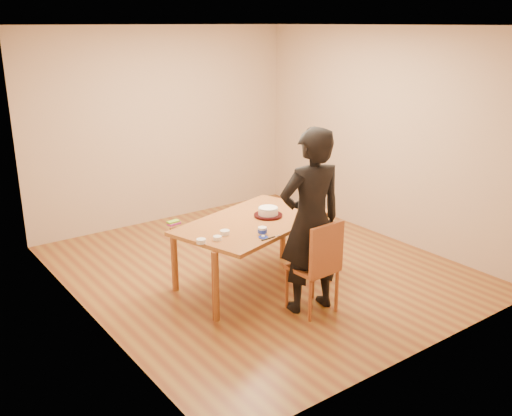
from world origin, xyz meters
TOP-DOWN VIEW (x-y plane):
  - room_shell at (0.00, 0.34)m, footprint 4.00×4.50m
  - dining_table at (-0.33, -0.33)m, footprint 1.84×1.38m
  - dining_chair at (-0.18, -1.10)m, footprint 0.43×0.43m
  - cake_plate at (-0.12, -0.32)m, footprint 0.31×0.31m
  - cake at (-0.12, -0.32)m, footprint 0.21×0.21m
  - frosting_dome at (-0.12, -0.32)m, footprint 0.21×0.21m
  - frosting_tub at (-0.50, -0.72)m, footprint 0.09×0.09m
  - frosting_lid at (-0.54, -0.79)m, footprint 0.09×0.09m
  - frosting_dollop at (-0.54, -0.79)m, footprint 0.04×0.04m
  - ramekin_green at (-0.94, -0.58)m, footprint 0.08×0.08m
  - ramekin_yellow at (-0.80, -0.50)m, footprint 0.09×0.09m
  - ramekin_multi at (-1.10, -0.56)m, footprint 0.09×0.09m
  - candy_box_pink at (-1.06, 0.05)m, footprint 0.14×0.09m
  - candy_box_green at (-1.07, 0.05)m, footprint 0.13×0.08m
  - spatula at (-0.53, -0.85)m, footprint 0.17×0.02m
  - person at (-0.18, -1.06)m, footprint 0.73×0.55m

SIDE VIEW (x-z plane):
  - dining_chair at x=-0.18m, z-range 0.43..0.47m
  - dining_table at x=-0.33m, z-range 0.71..0.75m
  - frosting_lid at x=-0.54m, z-range 0.75..0.76m
  - spatula at x=-0.53m, z-range 0.75..0.76m
  - candy_box_pink at x=-1.06m, z-range 0.75..0.77m
  - cake_plate at x=-0.12m, z-range 0.75..0.77m
  - frosting_dollop at x=-0.54m, z-range 0.76..0.78m
  - ramekin_green at x=-0.94m, z-range 0.75..0.79m
  - ramekin_multi at x=-1.10m, z-range 0.75..0.79m
  - ramekin_yellow at x=-0.80m, z-range 0.75..0.79m
  - candy_box_green at x=-1.07m, z-range 0.77..0.79m
  - frosting_tub at x=-0.50m, z-range 0.75..0.83m
  - cake at x=-0.12m, z-range 0.77..0.84m
  - frosting_dome at x=-0.12m, z-range 0.84..0.87m
  - person at x=-0.18m, z-range 0.00..1.83m
  - room_shell at x=0.00m, z-range 0.00..2.70m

